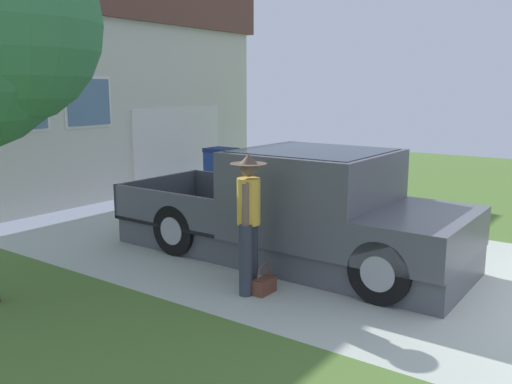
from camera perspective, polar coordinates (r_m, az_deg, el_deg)
pickup_truck at (r=8.18m, az=5.44°, el=-2.12°), size 2.20×5.51×1.70m
person_with_hat at (r=6.91m, az=-0.77°, el=-2.68°), size 0.48×0.47×1.78m
handbag at (r=7.06m, az=0.88°, el=-9.63°), size 0.34×0.16×0.40m
house_with_garage at (r=15.94m, az=-21.31°, el=10.47°), size 9.83×6.81×5.30m
wheeled_trash_bin at (r=13.59m, az=-3.65°, el=2.44°), size 0.60×0.72×1.12m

